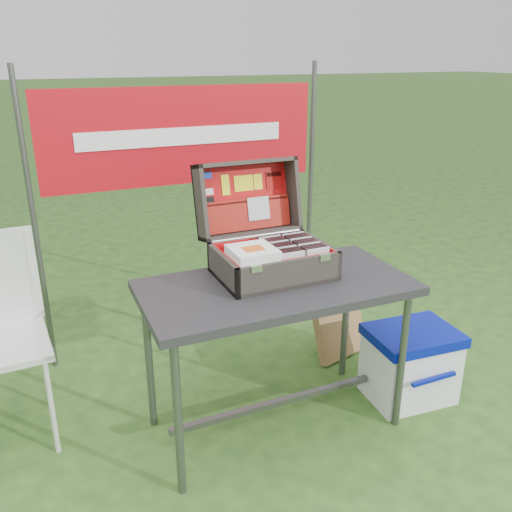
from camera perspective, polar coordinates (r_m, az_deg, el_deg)
name	(u,v)px	position (r m, az deg, el deg)	size (l,w,h in m)	color
ground	(261,439)	(2.76, 0.58, -18.68)	(80.00, 80.00, 0.00)	#284A1D
table	(275,357)	(2.63, 2.06, -10.58)	(1.23, 0.61, 0.77)	#28282A
table_top	(276,288)	(2.46, 2.17, -3.34)	(1.23, 0.61, 0.04)	#28282A
table_leg_fl	(178,421)	(2.29, -8.19, -16.77)	(0.04, 0.04, 0.73)	#59595B
table_leg_fr	(402,361)	(2.73, 15.10, -10.60)	(0.04, 0.04, 0.73)	#59595B
table_leg_bl	(149,361)	(2.69, -11.19, -10.75)	(0.04, 0.04, 0.73)	#59595B
table_leg_br	(345,318)	(3.07, 9.40, -6.41)	(0.04, 0.04, 0.73)	#59595B
table_brace	(275,403)	(2.78, 1.99, -15.24)	(1.08, 0.03, 0.03)	#59595B
suitcase	(268,223)	(2.51, 1.25, 3.53)	(0.52, 0.53, 0.48)	#463F37
suitcase_base_bottom	(273,273)	(2.54, 1.78, -1.83)	(0.52, 0.37, 0.02)	#463F37
suitcase_base_wall_front	(290,275)	(2.37, 3.62, -1.99)	(0.52, 0.02, 0.14)	#463F37
suitcase_base_wall_back	(258,250)	(2.66, 0.18, 0.65)	(0.52, 0.02, 0.14)	#463F37
suitcase_base_wall_left	(223,270)	(2.43, -3.49, -1.45)	(0.02, 0.37, 0.14)	#463F37
suitcase_base_wall_right	(319,254)	(2.63, 6.68, 0.21)	(0.02, 0.37, 0.14)	#463F37
suitcase_liner_floor	(273,271)	(2.53, 1.79, -1.56)	(0.48, 0.33, 0.01)	red
suitcase_latch_left	(257,269)	(2.27, 0.05, -1.36)	(0.05, 0.01, 0.03)	silver
suitcase_latch_right	(325,257)	(2.42, 7.26, -0.15)	(0.05, 0.01, 0.03)	silver
suitcase_hinge	(257,236)	(2.65, 0.09, 2.13)	(0.02, 0.02, 0.46)	silver
suitcase_lid_back	(244,198)	(2.75, -1.32, 6.13)	(0.52, 0.37, 0.02)	#463F37
suitcase_lid_rim_far	(245,163)	(2.69, -1.19, 9.80)	(0.52, 0.02, 0.14)	#463F37
suitcase_lid_rim_near	(251,233)	(2.71, -0.51, 2.45)	(0.52, 0.02, 0.14)	#463F37
suitcase_lid_rim_left	(200,203)	(2.61, -5.88, 5.53)	(0.02, 0.37, 0.14)	#463F37
suitcase_lid_rim_right	(292,193)	(2.80, 3.86, 6.62)	(0.02, 0.37, 0.14)	#463F37
suitcase_lid_liner	(245,198)	(2.74, -1.22, 6.13)	(0.47, 0.32, 0.01)	red
suitcase_liner_wall_front	(289,272)	(2.38, 3.48, -1.65)	(0.48, 0.01, 0.12)	red
suitcase_liner_wall_back	(259,249)	(2.65, 0.29, 0.77)	(0.48, 0.01, 0.12)	red
suitcase_liner_wall_left	(226,267)	(2.43, -3.21, -1.19)	(0.01, 0.33, 0.12)	red
suitcase_liner_wall_right	(317,252)	(2.62, 6.44, 0.38)	(0.01, 0.33, 0.12)	red
suitcase_lid_pocket	(248,215)	(2.73, -0.90, 4.34)	(0.46, 0.15, 0.03)	maroon
suitcase_pocket_edge	(247,200)	(2.72, -0.99, 5.88)	(0.45, 0.02, 0.02)	maroon
suitcase_pocket_cd	(258,208)	(2.73, 0.26, 5.03)	(0.12, 0.12, 0.01)	silver
lid_sticker_cc_a	(207,175)	(2.67, -5.22, 8.45)	(0.05, 0.03, 0.00)	#1933B2
lid_sticker_cc_b	(208,184)	(2.67, -5.13, 7.59)	(0.05, 0.03, 0.00)	#9F0908
lid_sticker_cc_c	(208,192)	(2.67, -5.04, 6.74)	(0.05, 0.03, 0.00)	white
lid_sticker_cc_d	(209,200)	(2.67, -4.95, 5.88)	(0.05, 0.03, 0.00)	black
lid_card_neon_tall	(226,185)	(2.70, -3.23, 7.47)	(0.04, 0.10, 0.00)	yellow
lid_card_neon_main	(244,183)	(2.73, -1.31, 7.67)	(0.10, 0.08, 0.00)	yellow
lid_card_neon_small	(258,182)	(2.76, 0.20, 7.82)	(0.05, 0.08, 0.00)	yellow
lid_sticker_band	(274,180)	(2.80, 1.94, 7.99)	(0.09, 0.09, 0.00)	#9F0908
lid_sticker_band_bar	(274,174)	(2.80, 1.89, 8.60)	(0.08, 0.02, 0.00)	black
cd_left_0	(293,266)	(2.41, 3.93, -1.08)	(0.11, 0.01, 0.13)	silver
cd_left_1	(291,265)	(2.42, 3.71, -0.91)	(0.11, 0.01, 0.13)	black
cd_left_2	(289,263)	(2.44, 3.49, -0.75)	(0.11, 0.01, 0.13)	black
cd_left_3	(287,262)	(2.46, 3.27, -0.60)	(0.11, 0.01, 0.13)	black
cd_left_4	(285,260)	(2.47, 3.06, -0.44)	(0.11, 0.01, 0.13)	silver
cd_left_5	(283,259)	(2.49, 2.85, -0.29)	(0.11, 0.01, 0.13)	black
cd_left_6	(281,257)	(2.51, 2.64, -0.13)	(0.11, 0.01, 0.13)	black
cd_left_7	(279,256)	(2.52, 2.44, 0.02)	(0.11, 0.01, 0.13)	black
cd_left_8	(277,254)	(2.54, 2.23, 0.16)	(0.11, 0.01, 0.13)	silver
cd_left_9	(275,253)	(2.56, 2.04, 0.31)	(0.11, 0.01, 0.13)	black
cd_left_10	(273,252)	(2.57, 1.84, 0.45)	(0.11, 0.01, 0.13)	black
cd_left_11	(272,250)	(2.59, 1.64, 0.59)	(0.11, 0.01, 0.13)	black
cd_left_12	(270,249)	(2.61, 1.45, 0.73)	(0.11, 0.01, 0.13)	silver
cd_left_13	(268,248)	(2.63, 1.26, 0.87)	(0.11, 0.01, 0.13)	black
cd_right_0	(318,262)	(2.46, 6.50, -0.64)	(0.11, 0.01, 0.13)	silver
cd_right_1	(315,261)	(2.48, 6.26, -0.48)	(0.11, 0.01, 0.13)	black
cd_right_2	(313,259)	(2.50, 6.03, -0.33)	(0.11, 0.01, 0.13)	black
cd_right_3	(311,258)	(2.51, 5.80, -0.17)	(0.11, 0.01, 0.13)	black
cd_right_4	(309,256)	(2.53, 5.58, -0.03)	(0.11, 0.01, 0.13)	silver
cd_right_5	(307,255)	(2.54, 5.36, 0.12)	(0.11, 0.01, 0.13)	black
cd_right_6	(305,253)	(2.56, 5.14, 0.27)	(0.11, 0.01, 0.13)	black
cd_right_7	(303,252)	(2.58, 4.92, 0.41)	(0.11, 0.01, 0.13)	black
cd_right_8	(300,251)	(2.59, 4.71, 0.55)	(0.11, 0.01, 0.13)	silver
cd_right_9	(298,249)	(2.61, 4.49, 0.69)	(0.11, 0.01, 0.13)	black
cd_right_10	(297,248)	(2.63, 4.29, 0.83)	(0.11, 0.01, 0.13)	black
cd_right_11	(295,247)	(2.64, 4.08, 0.97)	(0.11, 0.01, 0.13)	black
cd_right_12	(293,246)	(2.66, 3.88, 1.10)	(0.11, 0.01, 0.13)	silver
cd_right_13	(291,244)	(2.68, 3.68, 1.24)	(0.11, 0.01, 0.13)	black
songbook_0	(253,256)	(2.38, -0.37, -0.01)	(0.19, 0.19, 0.01)	white
songbook_1	(253,255)	(2.38, -0.37, 0.10)	(0.19, 0.19, 0.01)	white
songbook_2	(253,254)	(2.38, -0.37, 0.21)	(0.19, 0.19, 0.01)	white
songbook_3	(253,253)	(2.37, -0.37, 0.33)	(0.19, 0.19, 0.01)	white
songbook_4	(253,252)	(2.37, -0.37, 0.44)	(0.19, 0.19, 0.01)	white
songbook_5	(253,251)	(2.37, -0.37, 0.55)	(0.19, 0.19, 0.01)	white
songbook_6	(253,250)	(2.37, -0.37, 0.67)	(0.19, 0.19, 0.01)	white
songbook_7	(253,249)	(2.37, -0.37, 0.78)	(0.19, 0.19, 0.01)	white
songbook_graphic	(253,248)	(2.36, -0.27, 0.80)	(0.09, 0.07, 0.00)	#D85919
cooler	(410,364)	(3.04, 15.90, -10.87)	(0.45, 0.34, 0.40)	white
cooler_body	(409,368)	(3.05, 15.85, -11.30)	(0.43, 0.32, 0.34)	white
cooler_lid	(413,335)	(2.96, 16.22, -8.02)	(0.45, 0.34, 0.05)	#051390
cooler_handle	(434,379)	(2.92, 18.22, -12.20)	(0.27, 0.02, 0.02)	#051390
chair_leg_fr	(51,406)	(2.70, -20.73, -14.59)	(0.02, 0.02, 0.50)	silver
chair_leg_br	(45,365)	(3.02, -21.29, -10.63)	(0.02, 0.02, 0.50)	silver
chair_upright_right	(31,276)	(2.83, -22.58, -1.95)	(0.02, 0.02, 0.47)	silver
cardboard_box	(339,327)	(3.35, 8.73, -7.37)	(0.36, 0.06, 0.37)	#9C6C40
banner_post_left	(35,229)	(3.17, -22.23, 2.63)	(0.03, 0.03, 1.70)	#59595B
banner_post_right	(310,197)	(3.61, 5.70, 6.19)	(0.03, 0.03, 1.70)	#59595B
banner	(183,136)	(3.19, -7.68, 12.42)	(1.60, 0.01, 0.55)	#A70A14
banner_text	(184,136)	(3.18, -7.62, 12.39)	(1.20, 0.00, 0.10)	white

